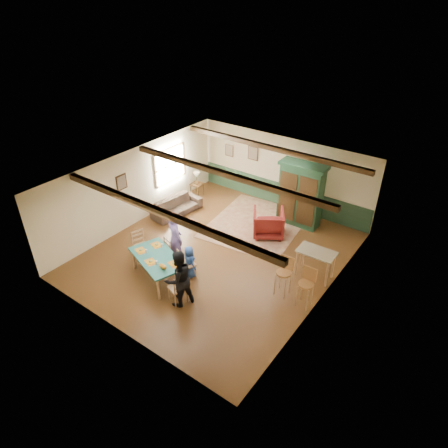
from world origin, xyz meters
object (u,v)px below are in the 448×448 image
Objects in this scene: armchair at (268,223)px; table_lamp at (197,178)px; person_woman at (179,279)px; cat at (163,266)px; dining_chair_far_right at (187,263)px; armoire at (301,195)px; dining_chair_end_right at (177,287)px; bar_stool_left at (283,277)px; dining_chair_end_left at (141,246)px; end_table at (197,190)px; dining_table at (158,268)px; bar_stool_right at (305,288)px; counter_table at (315,264)px; sofa at (177,206)px; person_child at (189,262)px; person_man at (175,239)px; dining_chair_far_left at (174,250)px.

table_lamp is (-3.74, 0.78, 0.32)m from armchair.
armchair is (0.18, 4.27, -0.36)m from person_woman.
person_woman reaches higher than cat.
armoire is at bearing -85.42° from dining_chair_far_right.
dining_chair_end_right is 2.85m from bar_stool_left.
dining_chair_far_right is 1.71m from dining_chair_end_left.
person_woman is at bearing -54.85° from end_table.
bar_stool_left reaches higher than cat.
bar_stool_right is (3.89, 1.46, 0.20)m from dining_table.
table_lamp is (-4.21, -0.49, -0.36)m from armoire.
dining_table is 1.89× the size of dining_chair_end_left.
end_table is (-2.87, 4.92, -0.57)m from cat.
dining_chair_end_left is at bearing -90.00° from person_woman.
dining_chair_far_right is at bearing -53.79° from table_lamp.
armchair reaches higher than end_table.
counter_table is at bearing -55.38° from armoire.
end_table is at bearing 162.22° from counter_table.
dining_chair_end_left reaches higher than dining_table.
sofa is 5.57m from bar_stool_left.
armchair is at bearing -162.94° from person_woman.
person_child is 3.32m from armchair.
person_man reaches higher than dining_chair_far_right.
person_child is at bearing 44.02° from dining_table.
person_child is at bearing -166.78° from bar_stool_right.
armoire reaches higher than table_lamp.
person_child reaches higher than armchair.
person_child is at bearing -133.26° from person_woman.
bar_stool_right is (3.40, 1.74, -0.27)m from cat.
table_lamp is (-0.26, 1.51, 0.49)m from sofa.
dining_chair_end_right is 1.79m from person_man.
end_table is at bearing 151.80° from bar_stool_right.
armoire is at bearing 6.64° from end_table.
armchair is at bearing -83.14° from dining_chair_far_right.
person_woman is at bearing -98.12° from armoire.
dining_chair_far_right is 1.17m from person_woman.
armchair is (2.44, 3.48, -0.01)m from dining_chair_end_left.
armoire is 1.17× the size of sofa.
dining_chair_far_left is 0.80m from person_child.
dining_table is 3.68× the size of table_lamp.
bar_stool_left is (5.58, -3.12, 0.32)m from end_table.
sofa is at bearing -30.06° from dining_chair_far_left.
dining_table is at bearing -160.70° from bar_stool_right.
armchair is at bearing -164.23° from dining_chair_end_right.
person_man is at bearing -5.71° from dining_chair_far_right.
dining_chair_far_right is at bearing 174.29° from person_man.
dining_table is 1.79× the size of person_child.
dining_chair_far_right is 0.42× the size of armoire.
dining_chair_far_left is 4.45m from table_lamp.
dining_chair_end_right reaches higher than cat.
person_woman is at bearing 154.13° from person_man.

